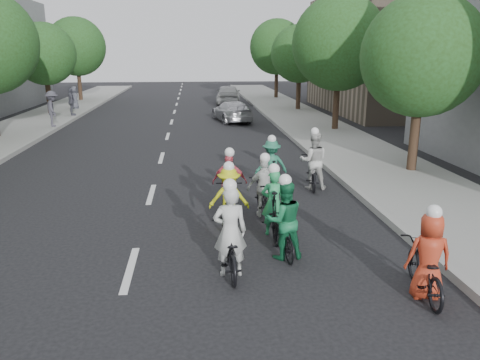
{
  "coord_description": "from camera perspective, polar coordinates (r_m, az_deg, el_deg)",
  "views": [
    {
      "loc": [
        1.3,
        -8.49,
        4.09
      ],
      "look_at": [
        2.43,
        2.71,
        1.0
      ],
      "focal_mm": 35.0,
      "sensor_mm": 36.0,
      "label": 1
    }
  ],
  "objects": [
    {
      "name": "tree_r_2",
      "position": [
        33.93,
        7.28,
        15.01
      ],
      "size": [
        4.0,
        4.0,
        5.97
      ],
      "color": "black",
      "rests_on": "ground"
    },
    {
      "name": "curb_left",
      "position": [
        20.3,
        -26.86,
        2.3
      ],
      "size": [
        0.18,
        80.0,
        0.18
      ],
      "primitive_type": "cube",
      "color": "#999993",
      "rests_on": "ground"
    },
    {
      "name": "cyclist_4",
      "position": [
        8.72,
        21.73,
        -9.55
      ],
      "size": [
        0.87,
        1.84,
        1.68
      ],
      "rotation": [
        0.0,
        0.0,
        2.99
      ],
      "color": "black",
      "rests_on": "ground"
    },
    {
      "name": "tree_r_0",
      "position": [
        16.85,
        21.33,
        13.91
      ],
      "size": [
        4.0,
        4.0,
        5.97
      ],
      "color": "black",
      "rests_on": "ground"
    },
    {
      "name": "follow_car_trail",
      "position": [
        38.4,
        -1.44,
        10.4
      ],
      "size": [
        2.28,
        4.78,
        1.58
      ],
      "primitive_type": "imported",
      "rotation": [
        0.0,
        0.0,
        3.05
      ],
      "color": "silver",
      "rests_on": "ground"
    },
    {
      "name": "tree_r_3",
      "position": [
        42.76,
        4.53,
        15.87
      ],
      "size": [
        4.8,
        4.8,
        6.93
      ],
      "color": "black",
      "rests_on": "ground"
    },
    {
      "name": "spectator_1",
      "position": [
        32.1,
        -19.86,
        8.96
      ],
      "size": [
        0.73,
        1.1,
        1.74
      ],
      "primitive_type": "imported",
      "rotation": [
        0.0,
        0.0,
        1.9
      ],
      "color": "#50515D",
      "rests_on": "sidewalk_left"
    },
    {
      "name": "cyclist_1",
      "position": [
        9.59,
        5.34,
        -5.58
      ],
      "size": [
        0.85,
        1.5,
        1.77
      ],
      "rotation": [
        0.0,
        0.0,
        3.25
      ],
      "color": "black",
      "rests_on": "ground"
    },
    {
      "name": "tree_r_1",
      "position": [
        25.24,
        12.02,
        15.99
      ],
      "size": [
        4.8,
        4.8,
        6.93
      ],
      "color": "black",
      "rests_on": "ground"
    },
    {
      "name": "cyclist_8",
      "position": [
        12.0,
        2.96,
        -1.73
      ],
      "size": [
        0.91,
        1.77,
        1.67
      ],
      "rotation": [
        0.0,
        0.0,
        3.21
      ],
      "color": "black",
      "rests_on": "ground"
    },
    {
      "name": "follow_car_lead",
      "position": [
        28.65,
        -1.0,
        8.38
      ],
      "size": [
        2.49,
        4.51,
        1.24
      ],
      "primitive_type": "imported",
      "rotation": [
        0.0,
        0.0,
        3.33
      ],
      "color": "#B1B1B6",
      "rests_on": "ground"
    },
    {
      "name": "bldg_se",
      "position": [
        35.66,
        19.22,
        14.38
      ],
      "size": [
        10.0,
        14.0,
        8.0
      ],
      "primitive_type": "cube",
      "color": "gray",
      "rests_on": "ground"
    },
    {
      "name": "cyclist_3",
      "position": [
        12.41,
        -1.28,
        -0.88
      ],
      "size": [
        0.95,
        1.51,
        1.71
      ],
      "rotation": [
        0.0,
        0.0,
        3.03
      ],
      "color": "black",
      "rests_on": "ground"
    },
    {
      "name": "sidewalk_right",
      "position": [
        20.07,
        13.9,
        3.35
      ],
      "size": [
        4.0,
        80.0,
        0.15
      ],
      "primitive_type": "cube",
      "color": "gray",
      "rests_on": "ground"
    },
    {
      "name": "tree_l_5",
      "position": [
        42.57,
        -19.33,
        15.09
      ],
      "size": [
        4.8,
        4.8,
        6.93
      ],
      "color": "black",
      "rests_on": "ground"
    },
    {
      "name": "tree_l_4",
      "position": [
        33.85,
        -22.75,
        13.98
      ],
      "size": [
        4.0,
        4.0,
        5.97
      ],
      "color": "black",
      "rests_on": "ground"
    },
    {
      "name": "cyclist_5",
      "position": [
        10.82,
        4.01,
        -3.44
      ],
      "size": [
        0.62,
        1.86,
        1.69
      ],
      "rotation": [
        0.0,
        0.0,
        3.09
      ],
      "color": "black",
      "rests_on": "ground"
    },
    {
      "name": "cyclist_7",
      "position": [
        14.3,
        3.81,
        1.41
      ],
      "size": [
        1.08,
        1.65,
        1.7
      ],
      "rotation": [
        0.0,
        0.0,
        3.29
      ],
      "color": "black",
      "rests_on": "ground"
    },
    {
      "name": "cyclist_0",
      "position": [
        8.89,
        -1.24,
        -7.73
      ],
      "size": [
        0.65,
        1.76,
        1.89
      ],
      "rotation": [
        0.0,
        0.0,
        3.16
      ],
      "color": "black",
      "rests_on": "ground"
    },
    {
      "name": "cyclist_2",
      "position": [
        11.2,
        -1.37,
        -2.83
      ],
      "size": [
        1.01,
        1.9,
        1.64
      ],
      "rotation": [
        0.0,
        0.0,
        3.04
      ],
      "color": "black",
      "rests_on": "ground"
    },
    {
      "name": "curb_right",
      "position": [
        19.51,
        8.49,
        3.34
      ],
      "size": [
        0.18,
        80.0,
        0.18
      ],
      "primitive_type": "cube",
      "color": "#999993",
      "rests_on": "ground"
    },
    {
      "name": "cyclist_6",
      "position": [
        14.57,
        8.87,
        1.6
      ],
      "size": [
        0.95,
        1.92,
        1.91
      ],
      "rotation": [
        0.0,
        0.0,
        2.97
      ],
      "color": "black",
      "rests_on": "ground"
    },
    {
      "name": "spectator_0",
      "position": [
        27.63,
        -21.9,
        8.06
      ],
      "size": [
        1.12,
        1.42,
        1.92
      ],
      "primitive_type": "imported",
      "rotation": [
        0.0,
        0.0,
        1.94
      ],
      "color": "#45444F",
      "rests_on": "sidewalk_left"
    },
    {
      "name": "spectator_2",
      "position": [
        36.02,
        -19.52,
        9.46
      ],
      "size": [
        0.53,
        0.79,
        1.58
      ],
      "primitive_type": "imported",
      "rotation": [
        0.0,
        0.0,
        1.6
      ],
      "color": "#4F515D",
      "rests_on": "sidewalk_left"
    },
    {
      "name": "ground",
      "position": [
        9.51,
        -13.25,
        -10.55
      ],
      "size": [
        120.0,
        120.0,
        0.0
      ],
      "primitive_type": "plane",
      "color": "black",
      "rests_on": "ground"
    }
  ]
}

